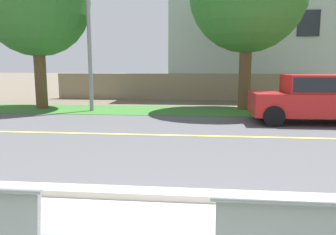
% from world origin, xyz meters
% --- Properties ---
extents(ground_plane, '(140.00, 140.00, 0.00)m').
position_xyz_m(ground_plane, '(0.00, 8.00, 0.00)').
color(ground_plane, '#665B4C').
extents(curb_edge, '(44.00, 0.30, 0.11)m').
position_xyz_m(curb_edge, '(0.00, 2.35, 0.06)').
color(curb_edge, '#ADA89E').
rests_on(curb_edge, ground_plane).
extents(street_asphalt, '(52.00, 8.00, 0.01)m').
position_xyz_m(street_asphalt, '(0.00, 6.50, 0.00)').
color(street_asphalt, '#515156').
rests_on(street_asphalt, ground_plane).
extents(road_centre_line, '(48.00, 0.14, 0.01)m').
position_xyz_m(road_centre_line, '(0.00, 6.50, 0.01)').
color(road_centre_line, '#E0CC4C').
rests_on(road_centre_line, ground_plane).
extents(far_verge_grass, '(48.00, 2.80, 0.02)m').
position_xyz_m(far_verge_grass, '(0.00, 11.28, 0.01)').
color(far_verge_grass, '#38702D').
rests_on(far_verge_grass, ground_plane).
extents(car_red_near, '(4.30, 1.86, 1.54)m').
position_xyz_m(car_red_near, '(4.26, 8.90, 0.85)').
color(car_red_near, red).
rests_on(car_red_near, ground_plane).
extents(streetlamp, '(0.24, 2.10, 7.15)m').
position_xyz_m(streetlamp, '(-3.92, 11.08, 4.08)').
color(streetlamp, gray).
rests_on(streetlamp, ground_plane).
extents(garden_wall, '(13.00, 0.36, 1.40)m').
position_xyz_m(garden_wall, '(-0.88, 15.75, 0.70)').
color(garden_wall, gray).
rests_on(garden_wall, ground_plane).
extents(house_across_street, '(10.57, 6.91, 7.74)m').
position_xyz_m(house_across_street, '(3.59, 18.95, 3.92)').
color(house_across_street, '#B7BCC1').
rests_on(house_across_street, ground_plane).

